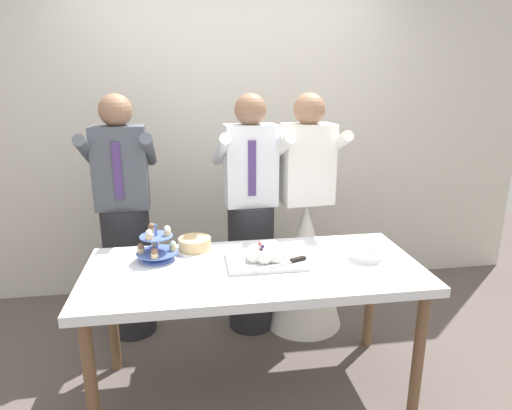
# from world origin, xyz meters

# --- Properties ---
(ground_plane) EXTENTS (8.00, 8.00, 0.00)m
(ground_plane) POSITION_xyz_m (0.00, 0.00, 0.00)
(ground_plane) COLOR #564C47
(rear_wall) EXTENTS (5.20, 0.10, 2.90)m
(rear_wall) POSITION_xyz_m (0.00, 1.45, 1.45)
(rear_wall) COLOR beige
(rear_wall) RESTS_ON ground_plane
(dessert_table) EXTENTS (1.80, 0.80, 0.78)m
(dessert_table) POSITION_xyz_m (0.00, 0.00, 0.70)
(dessert_table) COLOR silver
(dessert_table) RESTS_ON ground_plane
(cupcake_stand) EXTENTS (0.23, 0.23, 0.21)m
(cupcake_stand) POSITION_xyz_m (-0.52, 0.17, 0.85)
(cupcake_stand) COLOR #4C66B2
(cupcake_stand) RESTS_ON dessert_table
(main_cake_tray) EXTENTS (0.43, 0.32, 0.13)m
(main_cake_tray) POSITION_xyz_m (0.07, 0.05, 0.82)
(main_cake_tray) COLOR silver
(main_cake_tray) RESTS_ON dessert_table
(plate_stack) EXTENTS (0.18, 0.18, 0.08)m
(plate_stack) POSITION_xyz_m (0.64, 0.01, 0.81)
(plate_stack) COLOR white
(plate_stack) RESTS_ON dessert_table
(round_cake) EXTENTS (0.24, 0.24, 0.08)m
(round_cake) POSITION_xyz_m (-0.31, 0.28, 0.81)
(round_cake) COLOR white
(round_cake) RESTS_ON dessert_table
(person_groom) EXTENTS (0.48, 0.51, 1.66)m
(person_groom) POSITION_xyz_m (0.08, 0.70, 0.75)
(person_groom) COLOR #232328
(person_groom) RESTS_ON ground_plane
(person_bride) EXTENTS (0.56, 0.56, 1.66)m
(person_bride) POSITION_xyz_m (0.47, 0.69, 0.58)
(person_bride) COLOR white
(person_bride) RESTS_ON ground_plane
(person_guest) EXTENTS (0.47, 0.50, 1.66)m
(person_guest) POSITION_xyz_m (-0.76, 0.76, 0.75)
(person_guest) COLOR #232328
(person_guest) RESTS_ON ground_plane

